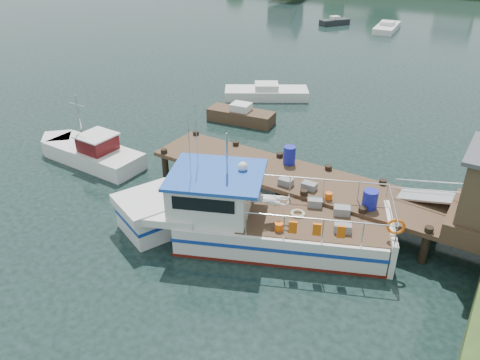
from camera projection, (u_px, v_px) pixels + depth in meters
The scene contains 8 objects.
ground_plane at pixel (275, 196), 21.94m from camera, with size 160.00×160.00×0.00m, color black.
dock at pixel (428, 193), 17.85m from camera, with size 16.60×3.00×4.78m.
lobster_boat at pixel (247, 218), 18.55m from camera, with size 11.00×6.74×5.48m.
work_boat at pixel (90, 152), 24.88m from camera, with size 6.84×2.23×3.60m.
moored_rowboat at pixel (241, 115), 29.85m from camera, with size 4.40×1.97×1.24m.
moored_a at pixel (266, 93), 33.91m from camera, with size 6.15×4.83×1.10m.
moored_d at pixel (387, 27), 54.67m from camera, with size 2.86×6.59×1.09m.
moored_e at pixel (335, 22), 57.85m from camera, with size 3.14×3.87×1.04m.
Camera 1 is at (8.56, -16.82, 11.34)m, focal length 35.00 mm.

